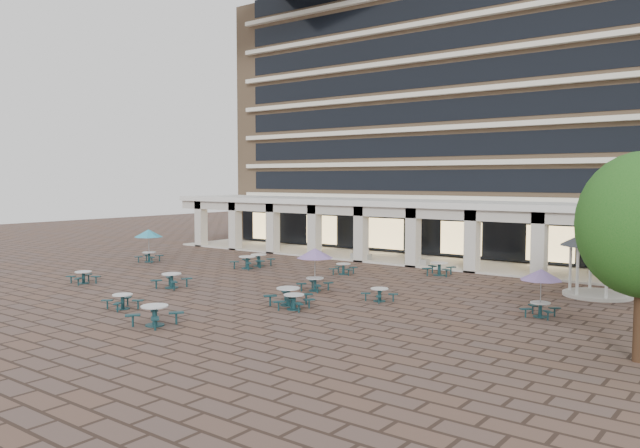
# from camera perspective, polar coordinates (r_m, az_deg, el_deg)

# --- Properties ---
(ground) EXTENTS (120.00, 120.00, 0.00)m
(ground) POSITION_cam_1_polar(r_m,az_deg,el_deg) (33.89, -4.98, -5.93)
(ground) COLOR brown
(ground) RESTS_ON ground
(apartment_building) EXTENTS (40.00, 15.50, 25.20)m
(apartment_building) POSITION_cam_1_polar(r_m,az_deg,el_deg) (55.32, 13.37, 10.97)
(apartment_building) COLOR #977655
(apartment_building) RESTS_ON ground
(retail_arcade) EXTENTS (42.00, 6.60, 4.40)m
(retail_arcade) POSITION_cam_1_polar(r_m,az_deg,el_deg) (45.50, 7.67, 0.43)
(retail_arcade) COLOR white
(retail_arcade) RESTS_ON ground
(picnic_table_0) EXTENTS (2.06, 2.06, 0.79)m
(picnic_table_0) POSITION_cam_1_polar(r_m,az_deg,el_deg) (34.95, -13.42, -4.93)
(picnic_table_0) COLOR #13363B
(picnic_table_0) RESTS_ON ground
(picnic_table_1) EXTENTS (2.03, 2.03, 0.82)m
(picnic_table_1) POSITION_cam_1_polar(r_m,az_deg,el_deg) (26.28, -14.88, -7.92)
(picnic_table_1) COLOR #13363B
(picnic_table_1) RESTS_ON ground
(picnic_table_2) EXTENTS (1.68, 1.68, 0.68)m
(picnic_table_2) POSITION_cam_1_polar(r_m,az_deg,el_deg) (29.96, -17.60, -6.65)
(picnic_table_2) COLOR #13363B
(picnic_table_2) RESTS_ON ground
(picnic_table_3) EXTENTS (1.80, 1.80, 0.70)m
(picnic_table_3) POSITION_cam_1_polar(r_m,az_deg,el_deg) (28.48, -2.40, -6.99)
(picnic_table_3) COLOR #13363B
(picnic_table_3) RESTS_ON ground
(picnic_table_4) EXTENTS (2.01, 2.01, 2.32)m
(picnic_table_4) POSITION_cam_1_polar(r_m,az_deg,el_deg) (45.98, -15.40, -0.94)
(picnic_table_4) COLOR #13363B
(picnic_table_4) RESTS_ON ground
(picnic_table_5) EXTENTS (1.72, 1.72, 0.69)m
(picnic_table_5) POSITION_cam_1_polar(r_m,az_deg,el_deg) (37.88, -20.82, -4.49)
(picnic_table_5) COLOR #13363B
(picnic_table_5) RESTS_ON ground
(picnic_table_6) EXTENTS (1.96, 1.96, 2.26)m
(picnic_table_6) POSITION_cam_1_polar(r_m,az_deg,el_deg) (32.91, -0.47, -2.84)
(picnic_table_6) COLOR #13363B
(picnic_table_6) RESTS_ON ground
(picnic_table_7) EXTENTS (1.68, 1.68, 0.64)m
(picnic_table_7) POSITION_cam_1_polar(r_m,az_deg,el_deg) (30.48, 5.46, -6.34)
(picnic_table_7) COLOR #13363B
(picnic_table_7) RESTS_ON ground
(picnic_table_8) EXTENTS (1.82, 1.82, 0.81)m
(picnic_table_8) POSITION_cam_1_polar(r_m,az_deg,el_deg) (42.67, -5.64, -3.20)
(picnic_table_8) COLOR #13363B
(picnic_table_8) RESTS_ON ground
(picnic_table_9) EXTENTS (1.96, 1.96, 0.83)m
(picnic_table_9) POSITION_cam_1_polar(r_m,az_deg,el_deg) (41.51, -6.67, -3.39)
(picnic_table_9) COLOR #13363B
(picnic_table_9) RESTS_ON ground
(picnic_table_10) EXTENTS (1.98, 1.98, 0.83)m
(picnic_table_10) POSITION_cam_1_polar(r_m,az_deg,el_deg) (29.45, -2.92, -6.47)
(picnic_table_10) COLOR #13363B
(picnic_table_10) RESTS_ON ground
(picnic_table_11) EXTENTS (1.79, 1.79, 2.07)m
(picnic_table_11) POSITION_cam_1_polar(r_m,az_deg,el_deg) (28.34, 19.56, -4.55)
(picnic_table_11) COLOR #13363B
(picnic_table_11) RESTS_ON ground
(picnic_table_12) EXTENTS (1.80, 1.80, 0.68)m
(picnic_table_12) POSITION_cam_1_polar(r_m,az_deg,el_deg) (38.79, 2.15, -4.03)
(picnic_table_12) COLOR #13363B
(picnic_table_12) RESTS_ON ground
(picnic_table_13) EXTENTS (2.04, 2.04, 0.80)m
(picnic_table_13) POSITION_cam_1_polar(r_m,az_deg,el_deg) (39.07, 10.85, -3.94)
(picnic_table_13) COLOR #13363B
(picnic_table_13) RESTS_ON ground
(gazebo) EXTENTS (3.76, 3.76, 3.50)m
(gazebo) POSITION_cam_1_polar(r_m,az_deg,el_deg) (34.31, 24.16, -1.70)
(gazebo) COLOR beige
(gazebo) RESTS_ON ground
(planter_left) EXTENTS (1.50, 0.81, 1.26)m
(planter_left) POSITION_cam_1_polar(r_m,az_deg,el_deg) (45.38, 3.79, -2.71)
(planter_left) COLOR #9B9C96
(planter_left) RESTS_ON ground
(planter_right) EXTENTS (1.50, 0.67, 1.16)m
(planter_right) POSITION_cam_1_polar(r_m,az_deg,el_deg) (43.01, 8.96, -3.24)
(planter_right) COLOR #9B9C96
(planter_right) RESTS_ON ground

